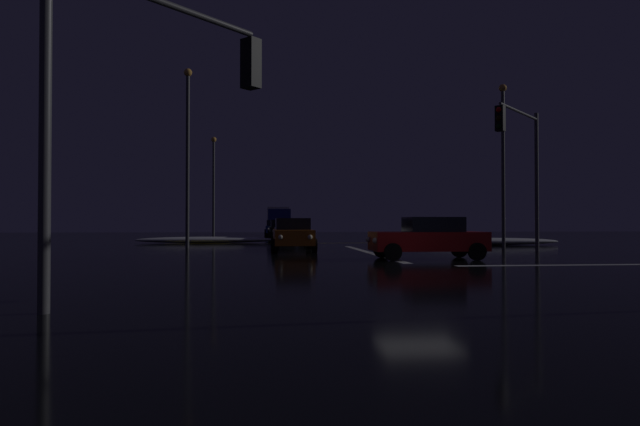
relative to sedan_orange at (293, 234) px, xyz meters
name	(u,v)px	position (x,y,z in m)	size (l,w,h in m)	color
ground	(418,268)	(3.37, -9.66, -0.85)	(120.00, 120.00, 0.10)	black
stop_line_north	(370,253)	(3.37, -1.96, -0.80)	(0.35, 13.16, 0.01)	white
centre_line_ns	(336,243)	(3.37, 9.64, -0.80)	(22.00, 0.15, 0.01)	yellow
snow_bank_left_curb	(206,240)	(-5.13, 10.56, -0.59)	(9.19, 1.50, 0.42)	white
snow_bank_right_curb	(486,242)	(11.88, 5.33, -0.58)	(9.01, 1.50, 0.44)	white
sedan_orange	(293,234)	(0.00, 0.00, 0.00)	(2.02, 4.33, 1.57)	#C66014
sedan_silver	(292,232)	(0.29, 5.88, 0.00)	(2.02, 4.33, 1.57)	#B7B7BC
sedan_gray	(288,231)	(0.30, 11.31, 0.00)	(2.02, 4.33, 1.57)	slate
sedan_black	(281,230)	(0.05, 16.69, 0.00)	(2.02, 4.33, 1.57)	black
sedan_green	(279,229)	(0.09, 22.80, 0.00)	(2.02, 4.33, 1.57)	#14512D
sedan_blue	(275,228)	(-0.20, 28.88, 0.00)	(2.02, 4.33, 1.57)	navy
box_truck	(278,219)	(0.37, 36.46, 0.91)	(2.68, 8.28, 3.08)	navy
sedan_red_crossing	(429,238)	(4.74, -6.38, 0.00)	(4.33, 2.02, 1.57)	maroon
traffic_signal_ne	(523,151)	(10.13, -2.91, 3.74)	(3.55, 3.55, 6.56)	#4C4C51
traffic_signal_sw	(155,79)	(-3.37, -16.41, 3.14)	(3.35, 3.35, 5.67)	#4C4C51
streetlamp_right_near	(503,153)	(12.18, 3.64, 4.52)	(0.44, 0.44, 9.25)	#424247
streetlamp_left_near	(188,145)	(-5.43, 3.64, 4.72)	(0.44, 0.44, 9.64)	#424247
streetlamp_left_far	(214,180)	(-5.43, 19.64, 4.08)	(0.44, 0.44, 8.41)	#424247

